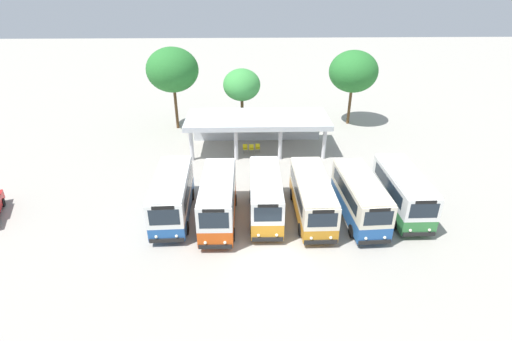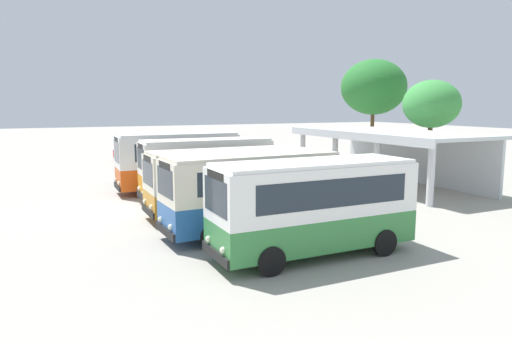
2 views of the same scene
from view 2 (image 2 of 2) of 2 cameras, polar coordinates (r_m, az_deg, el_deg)
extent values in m
plane|color=#A39E93|center=(22.81, -18.17, -4.85)|extent=(180.00, 180.00, 0.00)
cylinder|color=black|center=(28.65, -13.28, -1.16)|extent=(0.25, 0.91, 0.90)
cylinder|color=black|center=(30.79, -14.28, -0.56)|extent=(0.25, 0.91, 0.90)
cylinder|color=black|center=(29.98, -5.11, -0.57)|extent=(0.25, 0.91, 0.90)
cylinder|color=black|center=(32.03, -6.60, -0.03)|extent=(0.25, 0.91, 0.90)
cube|color=#23569E|center=(30.23, -9.78, 0.20)|extent=(2.58, 7.16, 0.95)
cube|color=white|center=(30.08, -9.84, 2.72)|extent=(2.58, 7.16, 1.72)
cube|color=white|center=(30.01, -9.88, 4.47)|extent=(2.50, 6.95, 0.12)
cube|color=black|center=(29.43, -16.41, -0.89)|extent=(2.21, 0.18, 0.28)
cube|color=#1E2833|center=(29.23, -16.46, 2.45)|extent=(1.90, 0.12, 1.12)
cube|color=black|center=(29.17, -16.51, 3.80)|extent=(1.39, 0.10, 0.24)
cube|color=#1E2833|center=(29.01, -8.97, 2.65)|extent=(0.25, 5.66, 0.95)
cube|color=#1E2833|center=(31.20, -10.29, 2.99)|extent=(0.25, 5.66, 0.95)
sphere|color=#EAEACC|center=(28.77, -16.17, -0.46)|extent=(0.20, 0.20, 0.20)
sphere|color=#EAEACC|center=(30.01, -16.64, -0.13)|extent=(0.20, 0.20, 0.20)
cylinder|color=black|center=(25.48, -13.62, -2.31)|extent=(0.23, 0.90, 0.90)
cylinder|color=black|center=(27.52, -14.46, -1.58)|extent=(0.23, 0.90, 0.90)
cylinder|color=black|center=(26.59, -4.61, -1.68)|extent=(0.23, 0.90, 0.90)
cylinder|color=black|center=(28.55, -6.06, -1.02)|extent=(0.23, 0.90, 0.90)
cube|color=#D14C14|center=(26.87, -9.65, -0.57)|extent=(2.25, 6.86, 1.15)
cube|color=silver|center=(26.70, -9.72, 2.49)|extent=(2.25, 6.86, 1.74)
cube|color=silver|center=(26.62, -9.77, 4.48)|extent=(2.18, 6.65, 0.12)
cube|color=black|center=(26.28, -16.91, -1.96)|extent=(2.09, 0.12, 0.28)
cube|color=#1E2833|center=(26.03, -16.99, 2.22)|extent=(1.81, 0.06, 1.13)
cube|color=black|center=(25.97, -17.05, 3.76)|extent=(1.32, 0.06, 0.24)
cube|color=#1E2833|center=(25.67, -8.88, 2.40)|extent=(0.08, 5.47, 0.96)
cube|color=#1E2833|center=(27.77, -10.10, 2.80)|extent=(0.08, 5.47, 0.96)
sphere|color=#EAEACC|center=(25.64, -16.73, -1.49)|extent=(0.20, 0.20, 0.20)
sphere|color=#EAEACC|center=(26.83, -17.09, -1.10)|extent=(0.20, 0.20, 0.20)
cylinder|color=black|center=(22.53, -10.36, -3.57)|extent=(0.23, 0.90, 0.90)
cylinder|color=black|center=(24.45, -11.53, -2.68)|extent=(0.23, 0.90, 0.90)
cylinder|color=black|center=(23.87, -0.62, -2.78)|extent=(0.23, 0.90, 0.90)
cylinder|color=black|center=(25.68, -2.44, -2.00)|extent=(0.23, 0.90, 0.90)
cube|color=orange|center=(23.96, -6.16, -1.54)|extent=(2.15, 6.73, 1.15)
cube|color=silver|center=(23.77, -6.21, 1.72)|extent=(2.15, 6.73, 1.59)
cube|color=silver|center=(23.69, -6.24, 3.78)|extent=(2.09, 6.53, 0.12)
cube|color=black|center=(23.21, -14.11, -3.15)|extent=(2.00, 0.11, 0.28)
cube|color=#1E2833|center=(22.93, -14.16, 1.42)|extent=(1.73, 0.06, 1.03)
cube|color=black|center=(22.87, -14.21, 2.97)|extent=(1.26, 0.06, 0.24)
cube|color=#1E2833|center=(22.81, -5.14, 1.59)|extent=(0.08, 5.37, 0.88)
cube|color=#1E2833|center=(24.78, -6.75, 2.09)|extent=(0.08, 5.37, 0.88)
sphere|color=#EAEACC|center=(22.59, -13.84, -2.65)|extent=(0.20, 0.20, 0.20)
sphere|color=#EAEACC|center=(23.71, -14.37, -2.16)|extent=(0.20, 0.20, 0.20)
cylinder|color=black|center=(19.29, -8.42, -5.49)|extent=(0.23, 0.90, 0.90)
cylinder|color=black|center=(21.29, -10.14, -4.24)|extent=(0.23, 0.90, 0.90)
cylinder|color=black|center=(21.08, 3.65, -4.26)|extent=(0.23, 0.90, 0.90)
cylinder|color=black|center=(22.92, 1.03, -3.23)|extent=(0.23, 0.90, 0.90)
cube|color=orange|center=(20.95, -3.29, -3.19)|extent=(2.33, 7.46, 0.95)
cube|color=beige|center=(20.74, -3.32, 0.19)|extent=(2.33, 7.46, 1.54)
cube|color=beige|center=(20.64, -3.34, 2.48)|extent=(2.26, 7.23, 0.12)
cube|color=black|center=(19.93, -13.32, -4.97)|extent=(2.13, 0.13, 0.28)
cube|color=#1E2833|center=(19.64, -13.35, -0.32)|extent=(1.84, 0.07, 1.00)
cube|color=black|center=(19.56, -13.41, 1.43)|extent=(1.34, 0.07, 0.24)
cube|color=#1E2833|center=(19.76, -1.82, -0.05)|extent=(0.12, 5.94, 0.85)
cube|color=#1E2833|center=(21.79, -4.19, 0.70)|extent=(0.12, 5.94, 0.85)
sphere|color=#EAEACC|center=(19.28, -12.92, -4.46)|extent=(0.20, 0.20, 0.20)
sphere|color=#EAEACC|center=(20.45, -13.70, -3.76)|extent=(0.20, 0.20, 0.20)
cylinder|color=black|center=(16.18, -5.55, -8.12)|extent=(0.27, 0.91, 0.90)
cylinder|color=black|center=(18.07, -8.11, -6.42)|extent=(0.27, 0.91, 0.90)
cylinder|color=black|center=(18.17, 7.11, -6.32)|extent=(0.27, 0.91, 0.90)
cylinder|color=black|center=(19.88, 3.62, -5.02)|extent=(0.27, 0.91, 0.90)
cube|color=#23569E|center=(17.85, -0.48, -4.95)|extent=(2.55, 7.01, 1.09)
cube|color=beige|center=(17.60, -0.48, -0.77)|extent=(2.55, 7.01, 1.54)
cube|color=beige|center=(17.49, -0.49, 1.92)|extent=(2.47, 6.80, 0.12)
cube|color=black|center=(16.69, -11.24, -7.47)|extent=(2.10, 0.21, 0.28)
cube|color=#1E2833|center=(16.32, -11.26, -1.46)|extent=(1.81, 0.14, 1.00)
cube|color=black|center=(16.23, -11.32, 0.64)|extent=(1.32, 0.12, 0.24)
cube|color=#1E2833|center=(16.69, 1.55, -1.09)|extent=(0.32, 5.52, 0.85)
cube|color=#1E2833|center=(18.60, -1.76, -0.14)|extent=(0.32, 5.52, 0.85)
sphere|color=#EAEACC|center=(16.05, -10.61, -6.93)|extent=(0.20, 0.20, 0.20)
sphere|color=#EAEACC|center=(17.17, -11.83, -5.97)|extent=(0.20, 0.20, 0.20)
cylinder|color=black|center=(13.61, 1.87, -11.24)|extent=(0.23, 0.90, 0.90)
cylinder|color=black|center=(15.47, -1.85, -8.84)|extent=(0.23, 0.90, 0.90)
cylinder|color=black|center=(15.92, 15.73, -8.66)|extent=(0.23, 0.90, 0.90)
cylinder|color=black|center=(17.54, 11.05, -6.94)|extent=(0.23, 0.90, 0.90)
cube|color=#337F3D|center=(15.39, 7.10, -7.22)|extent=(2.32, 6.86, 1.05)
cube|color=white|center=(15.09, 7.19, -2.32)|extent=(2.32, 6.86, 1.62)
cube|color=white|center=(14.96, 7.24, 0.96)|extent=(2.25, 6.65, 0.12)
cube|color=black|center=(14.02, -5.11, -10.37)|extent=(2.15, 0.12, 0.28)
cube|color=#1E2833|center=(13.58, -5.03, -3.24)|extent=(1.86, 0.07, 1.05)
cube|color=black|center=(13.47, -5.06, -0.58)|extent=(1.36, 0.06, 0.24)
cube|color=#1E2833|center=(14.23, 9.97, -2.81)|extent=(0.08, 5.47, 0.89)
cube|color=#1E2833|center=(16.07, 5.33, -1.47)|extent=(0.08, 5.47, 0.89)
sphere|color=#EAEACC|center=(13.37, -4.15, -9.89)|extent=(0.20, 0.20, 0.20)
sphere|color=#EAEACC|center=(14.49, -5.96, -8.49)|extent=(0.20, 0.20, 0.20)
cylinder|color=black|center=(41.87, -15.31, 1.47)|extent=(0.39, 0.66, 0.64)
cylinder|color=black|center=(43.31, -16.40, 1.64)|extent=(0.39, 0.66, 0.64)
cylinder|color=black|center=(43.26, -12.23, 1.78)|extent=(0.39, 0.66, 0.64)
cylinder|color=black|center=(44.65, -13.40, 1.93)|extent=(0.39, 0.66, 0.64)
cube|color=red|center=(43.22, -14.34, 2.17)|extent=(3.14, 4.66, 0.70)
cube|color=#1E2833|center=(43.27, -14.12, 3.05)|extent=(2.18, 2.62, 0.60)
cylinder|color=silver|center=(33.63, 5.86, 2.34)|extent=(0.36, 0.36, 3.20)
cylinder|color=silver|center=(30.22, 9.83, 1.61)|extent=(0.36, 0.36, 3.20)
cylinder|color=silver|center=(26.99, 14.78, 0.70)|extent=(0.36, 0.36, 3.20)
cylinder|color=silver|center=(24.03, 21.01, -0.47)|extent=(0.36, 0.36, 3.20)
cube|color=silver|center=(31.61, 18.94, 1.58)|extent=(13.06, 0.20, 3.20)
cube|color=silver|center=(29.83, 15.70, 4.63)|extent=(13.56, 5.57, 0.20)
cube|color=silver|center=(28.14, 11.44, 4.09)|extent=(13.56, 0.10, 0.28)
cylinder|color=slate|center=(30.31, 12.78, -1.08)|extent=(0.03, 0.03, 0.44)
cylinder|color=slate|center=(30.57, 12.36, -0.99)|extent=(0.03, 0.03, 0.44)
cylinder|color=slate|center=(30.53, 13.29, -1.03)|extent=(0.03, 0.03, 0.44)
cylinder|color=slate|center=(30.80, 12.86, -0.94)|extent=(0.03, 0.03, 0.44)
cube|color=yellow|center=(30.51, 12.84, -0.57)|extent=(0.46, 0.46, 0.04)
cube|color=yellow|center=(30.61, 13.14, -0.17)|extent=(0.44, 0.06, 0.40)
cylinder|color=slate|center=(29.80, 13.39, -1.26)|extent=(0.03, 0.03, 0.44)
cylinder|color=slate|center=(30.06, 12.96, -1.16)|extent=(0.03, 0.03, 0.44)
cylinder|color=slate|center=(30.02, 13.90, -1.21)|extent=(0.03, 0.03, 0.44)
cylinder|color=slate|center=(30.29, 13.47, -1.11)|extent=(0.03, 0.03, 0.44)
cube|color=yellow|center=(30.00, 13.44, -0.73)|extent=(0.46, 0.46, 0.04)
cube|color=yellow|center=(30.10, 13.75, -0.33)|extent=(0.44, 0.06, 0.40)
cylinder|color=slate|center=(29.42, 14.35, -1.41)|extent=(0.03, 0.03, 0.44)
cylinder|color=slate|center=(29.68, 13.90, -1.31)|extent=(0.03, 0.03, 0.44)
cylinder|color=slate|center=(29.66, 14.86, -1.35)|extent=(0.03, 0.03, 0.44)
cylinder|color=slate|center=(29.92, 14.41, -1.26)|extent=(0.03, 0.03, 0.44)
cube|color=yellow|center=(29.63, 14.40, -0.87)|extent=(0.46, 0.46, 0.04)
cube|color=yellow|center=(29.74, 14.70, -0.46)|extent=(0.44, 0.06, 0.40)
cylinder|color=brown|center=(34.74, 20.79, 2.36)|extent=(0.32, 0.32, 3.59)
ellipsoid|color=green|center=(34.60, 21.07, 7.76)|extent=(3.94, 3.94, 3.35)
cylinder|color=brown|center=(40.61, 14.25, 4.01)|extent=(0.32, 0.32, 4.45)
ellipsoid|color=#28722D|center=(40.54, 14.47, 10.05)|extent=(5.48, 5.48, 4.66)
camera|label=1|loc=(30.33, -61.51, 24.76)|focal=27.17mm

